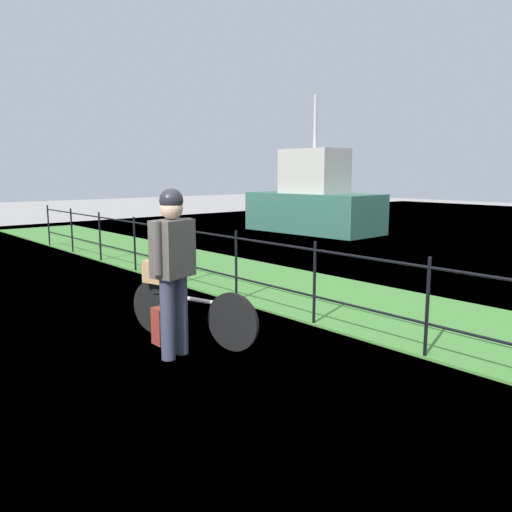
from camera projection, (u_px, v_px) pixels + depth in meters
name	position (u px, v px, depth m)	size (l,w,h in m)	color
ground_plane	(138.00, 374.00, 4.75)	(60.00, 60.00, 0.00)	#9E9993
grass_strip	(372.00, 308.00, 7.03)	(27.00, 2.40, 0.03)	#478438
iron_fence	(315.00, 277.00, 6.18)	(18.04, 0.04, 1.02)	black
bicycle_main	(190.00, 312.00, 5.63)	(1.65, 0.54, 0.62)	black
wooden_crate	(161.00, 271.00, 5.78)	(0.34, 0.27, 0.25)	#A87F51
terrier_dog	(162.00, 254.00, 5.73)	(0.32, 0.21, 0.18)	tan
cyclist_person	(173.00, 258.00, 5.05)	(0.36, 0.52, 1.68)	#383D51
backpack_on_paving	(167.00, 325.00, 5.60)	(0.28, 0.18, 0.40)	maroon
moored_boat_near	(314.00, 202.00, 15.93)	(4.26, 2.11, 4.13)	#336656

